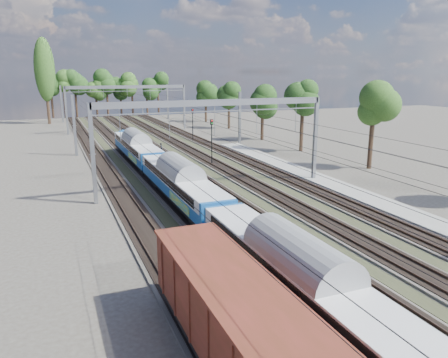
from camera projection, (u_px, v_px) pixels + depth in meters
name	position (u px, v px, depth m)	size (l,w,h in m)	color
track_bed	(174.00, 162.00, 57.08)	(21.00, 130.00, 0.34)	#47423A
platform	(380.00, 203.00, 38.93)	(3.00, 70.00, 0.30)	gray
catenary	(161.00, 109.00, 62.61)	(25.65, 130.00, 9.00)	gray
tree_belt	(146.00, 86.00, 102.95)	(38.97, 100.16, 12.13)	black
poplar	(45.00, 70.00, 96.70)	(4.40, 4.40, 19.04)	black
emu_train	(181.00, 179.00, 38.18)	(2.82, 59.61, 4.12)	black
freight_boxcar	(246.00, 336.00, 15.63)	(3.10, 14.94, 3.85)	black
worker	(161.00, 148.00, 63.27)	(0.57, 0.37, 1.55)	black
signal_near	(212.00, 136.00, 55.04)	(0.37, 0.34, 5.79)	black
signal_far	(193.00, 121.00, 73.70)	(0.35, 0.32, 5.47)	black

